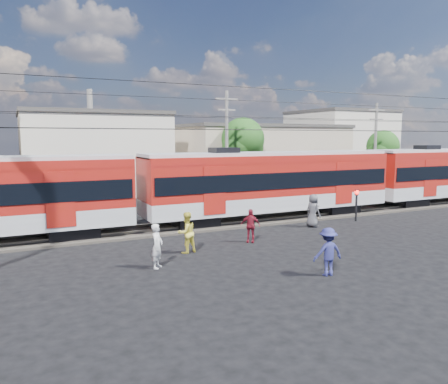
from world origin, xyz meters
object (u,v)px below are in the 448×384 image
(car_silver, at_px, (408,187))
(commuter_train, at_px, (274,181))
(pedestrian_c, at_px, (328,252))
(pedestrian_a, at_px, (157,246))
(crossing_signal, at_px, (356,199))

(car_silver, bearing_deg, commuter_train, 109.32)
(commuter_train, relative_size, pedestrian_c, 28.20)
(pedestrian_a, xyz_separation_m, car_silver, (26.55, 11.39, -0.19))
(pedestrian_c, distance_m, car_silver, 25.98)
(commuter_train, relative_size, car_silver, 12.67)
(commuter_train, bearing_deg, crossing_signal, -33.52)
(commuter_train, height_order, crossing_signal, commuter_train)
(pedestrian_c, height_order, car_silver, pedestrian_c)
(pedestrian_a, xyz_separation_m, pedestrian_c, (5.36, -3.64, 0.02))
(commuter_train, xyz_separation_m, car_silver, (16.99, 4.66, -1.73))
(car_silver, bearing_deg, pedestrian_c, 129.32)
(commuter_train, bearing_deg, pedestrian_c, -112.07)
(pedestrian_a, height_order, pedestrian_c, pedestrian_c)
(commuter_train, height_order, car_silver, commuter_train)
(commuter_train, bearing_deg, car_silver, 15.33)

